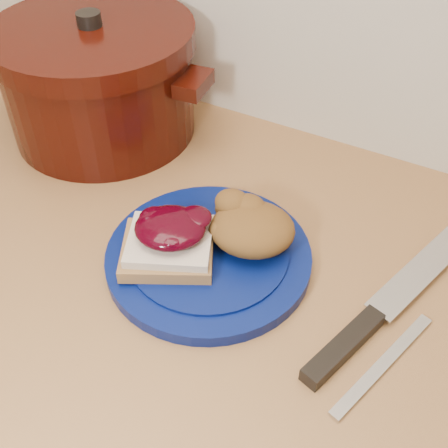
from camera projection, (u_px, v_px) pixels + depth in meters
The scene contains 8 objects.
base_cabinet at pixel (202, 429), 1.01m from camera, with size 4.00×0.60×0.86m, color beige.
plate at pixel (209, 257), 0.67m from camera, with size 0.24×0.24×0.02m, color #051252.
sandwich at pixel (169, 240), 0.64m from camera, with size 0.13×0.13×0.05m.
stuffing_mound at pixel (252, 229), 0.65m from camera, with size 0.10×0.09×0.05m, color brown.
chef_knife at pixel (367, 323), 0.60m from camera, with size 0.12×0.30×0.02m.
butter_knife at pixel (383, 364), 0.57m from camera, with size 0.16×0.01×0.00m, color silver.
dutch_oven at pixel (99, 80), 0.82m from camera, with size 0.35×0.32×0.18m.
pepper_grinder at pixel (44, 74), 0.87m from camera, with size 0.06×0.06×0.13m.
Camera 1 is at (0.27, 1.10, 1.40)m, focal length 45.00 mm.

